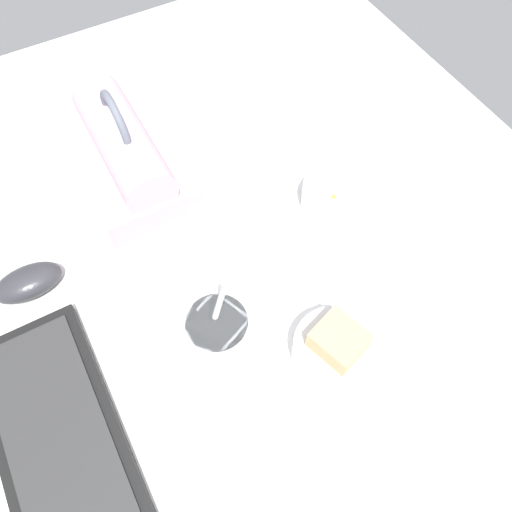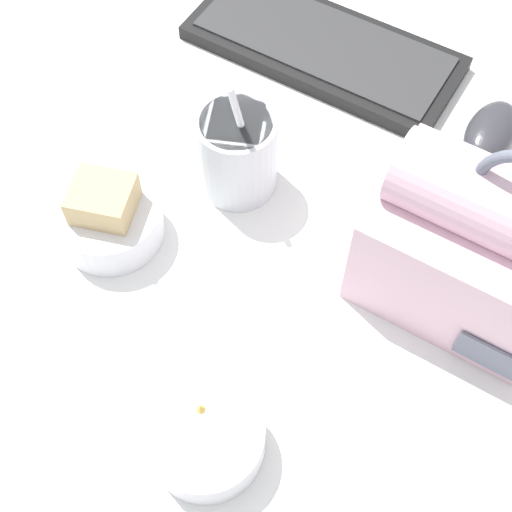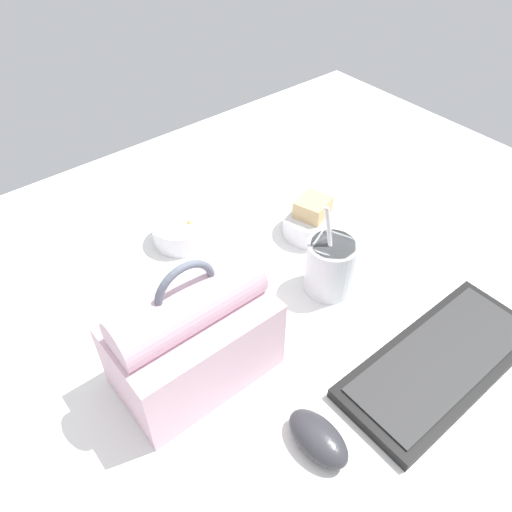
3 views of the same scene
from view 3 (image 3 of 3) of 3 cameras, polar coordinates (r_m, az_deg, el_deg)
desk_surface at (r=88.74cm, az=3.20°, el=-2.50°), size 140.00×110.00×2.00cm
keyboard at (r=79.55cm, az=20.35°, el=-11.28°), size 33.04×13.81×2.10cm
lunch_bag at (r=69.09cm, az=-7.28°, el=-9.17°), size 21.99×13.76×21.80cm
soup_cup at (r=82.95cm, az=8.52°, el=-1.04°), size 8.31×8.31×16.45cm
bento_bowl_sandwich at (r=94.93cm, az=6.37°, el=4.06°), size 10.81×10.81×7.72cm
bento_bowl_snacks at (r=93.90cm, az=-8.65°, el=2.86°), size 10.20×10.20×5.29cm
computer_mouse at (r=68.38cm, az=7.10°, el=-19.94°), size 5.26×9.46×3.55cm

